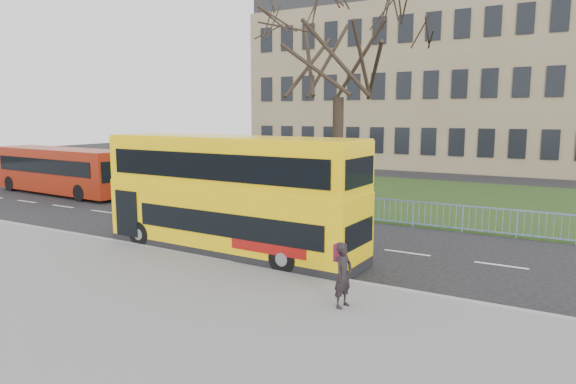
% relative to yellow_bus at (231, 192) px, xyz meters
% --- Properties ---
extents(ground, '(120.00, 120.00, 0.00)m').
position_rel_yellow_bus_xyz_m(ground, '(2.17, 0.51, -2.10)').
color(ground, black).
rests_on(ground, ground).
extents(pavement, '(80.00, 10.50, 0.12)m').
position_rel_yellow_bus_xyz_m(pavement, '(2.17, -6.24, -2.04)').
color(pavement, slate).
rests_on(pavement, ground).
extents(kerb, '(80.00, 0.20, 0.14)m').
position_rel_yellow_bus_xyz_m(kerb, '(2.17, -1.04, -2.03)').
color(kerb, gray).
rests_on(kerb, ground).
extents(grass_verge, '(80.00, 15.40, 0.08)m').
position_rel_yellow_bus_xyz_m(grass_verge, '(2.17, 14.81, -2.06)').
color(grass_verge, '#213714').
rests_on(grass_verge, ground).
extents(guard_railing, '(40.00, 0.12, 1.10)m').
position_rel_yellow_bus_xyz_m(guard_railing, '(2.17, 7.11, -1.55)').
color(guard_railing, '#7594D0').
rests_on(guard_railing, ground).
extents(bare_tree, '(9.10, 9.10, 13.00)m').
position_rel_yellow_bus_xyz_m(bare_tree, '(-0.83, 10.51, 4.48)').
color(bare_tree, black).
rests_on(bare_tree, grass_verge).
extents(civic_building, '(30.00, 15.00, 14.00)m').
position_rel_yellow_bus_xyz_m(civic_building, '(-2.83, 35.51, 4.90)').
color(civic_building, '#7E6D4F').
rests_on(civic_building, ground).
extents(yellow_bus, '(9.41, 2.59, 3.91)m').
position_rel_yellow_bus_xyz_m(yellow_bus, '(0.00, 0.00, 0.00)').
color(yellow_bus, yellow).
rests_on(yellow_bus, ground).
extents(red_bus, '(10.33, 2.97, 2.69)m').
position_rel_yellow_bus_xyz_m(red_bus, '(-16.50, 5.74, -0.67)').
color(red_bus, maroon).
rests_on(red_bus, ground).
extents(pedestrian, '(0.47, 0.63, 1.57)m').
position_rel_yellow_bus_xyz_m(pedestrian, '(5.38, -2.93, -1.19)').
color(pedestrian, black).
rests_on(pedestrian, pavement).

